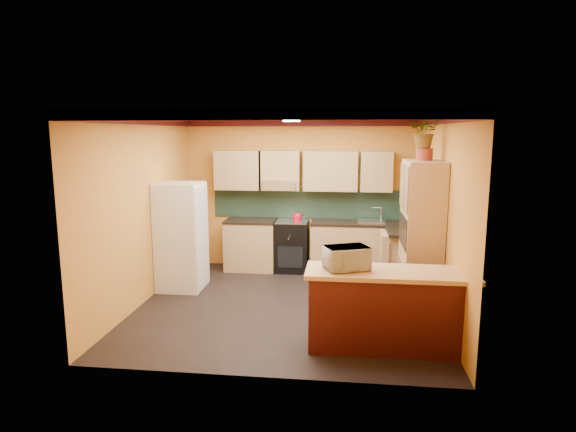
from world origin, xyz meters
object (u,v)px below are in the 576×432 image
at_px(pantry, 421,238).
at_px(microwave, 346,258).
at_px(base_cabinets_back, 327,248).
at_px(breakfast_bar, 388,312).
at_px(stove, 292,246).
at_px(fridge, 181,236).

bearing_deg(pantry, microwave, -129.36).
height_order(base_cabinets_back, pantry, pantry).
bearing_deg(microwave, pantry, 27.63).
distance_m(base_cabinets_back, breakfast_bar, 3.17).
bearing_deg(microwave, base_cabinets_back, 73.19).
xyz_separation_m(pantry, breakfast_bar, (-0.52, -1.23, -0.61)).
bearing_deg(stove, breakfast_bar, -64.69).
xyz_separation_m(pantry, microwave, (-1.01, -1.23, 0.01)).
relative_size(pantry, breakfast_bar, 1.17).
distance_m(base_cabinets_back, microwave, 3.14).
bearing_deg(base_cabinets_back, pantry, -53.75).
xyz_separation_m(stove, breakfast_bar, (1.45, -3.06, -0.02)).
relative_size(base_cabinets_back, microwave, 7.60).
height_order(fridge, microwave, fridge).
relative_size(stove, microwave, 1.89).
distance_m(base_cabinets_back, stove, 0.63).
relative_size(fridge, microwave, 3.54).
distance_m(stove, microwave, 3.27).
distance_m(base_cabinets_back, pantry, 2.35).
xyz_separation_m(base_cabinets_back, fridge, (-2.26, -1.22, 0.41)).
relative_size(stove, fridge, 0.54).
height_order(stove, microwave, microwave).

